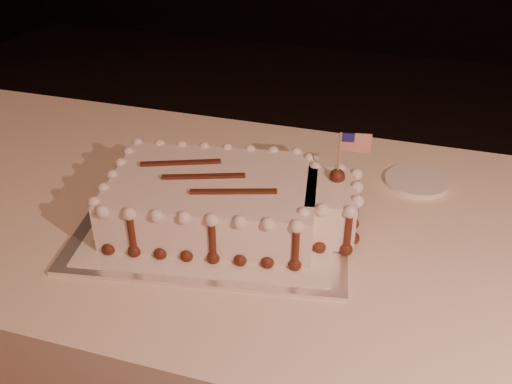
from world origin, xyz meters
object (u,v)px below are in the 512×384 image
(banquet_table, at_px, (284,357))
(sheet_cake, at_px, (228,200))
(cake_board, at_px, (215,222))
(side_plate, at_px, (417,181))

(banquet_table, height_order, sheet_cake, sheet_cake)
(cake_board, relative_size, side_plate, 3.71)
(banquet_table, xyz_separation_m, sheet_cake, (-0.10, -0.05, 0.43))
(sheet_cake, xyz_separation_m, side_plate, (0.33, 0.26, -0.05))
(banquet_table, height_order, cake_board, cake_board)
(sheet_cake, distance_m, side_plate, 0.42)
(cake_board, distance_m, sheet_cake, 0.06)
(cake_board, relative_size, sheet_cake, 1.03)
(cake_board, xyz_separation_m, side_plate, (0.35, 0.26, 0.00))
(banquet_table, distance_m, side_plate, 0.49)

